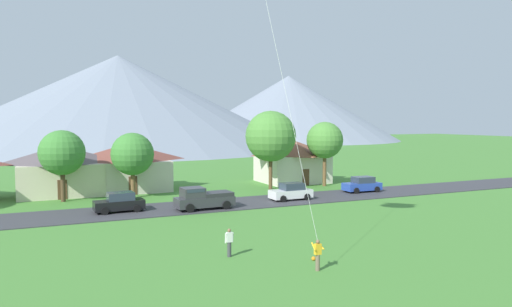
# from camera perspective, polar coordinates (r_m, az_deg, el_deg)

# --- Properties ---
(road_strip) EXTENTS (160.00, 6.53, 0.08)m
(road_strip) POSITION_cam_1_polar(r_m,az_deg,el_deg) (43.61, -9.71, -6.53)
(road_strip) COLOR #38383D
(road_strip) RESTS_ON ground
(mountain_far_west_ridge) EXTENTS (87.44, 87.44, 25.77)m
(mountain_far_west_ridge) POSITION_cam_1_polar(r_m,az_deg,el_deg) (190.79, 3.96, 5.51)
(mountain_far_west_ridge) COLOR gray
(mountain_far_west_ridge) RESTS_ON ground
(mountain_central_ridge) EXTENTS (109.09, 109.09, 26.97)m
(mountain_central_ridge) POSITION_cam_1_polar(r_m,az_deg,el_deg) (145.29, -16.28, 6.06)
(mountain_central_ridge) COLOR gray
(mountain_central_ridge) RESTS_ON ground
(house_left_center) EXTENTS (9.53, 7.88, 5.34)m
(house_left_center) POSITION_cam_1_polar(r_m,az_deg,el_deg) (55.69, -15.29, -1.49)
(house_left_center) COLOR beige
(house_left_center) RESTS_ON ground
(house_right_center) EXTENTS (8.42, 7.73, 5.47)m
(house_right_center) POSITION_cam_1_polar(r_m,az_deg,el_deg) (61.15, 4.39, -0.81)
(house_right_center) COLOR beige
(house_right_center) RESTS_ON ground
(house_rightmost) EXTENTS (9.10, 7.05, 5.30)m
(house_rightmost) POSITION_cam_1_polar(r_m,az_deg,el_deg) (54.56, -22.52, -1.79)
(house_rightmost) COLOR beige
(house_rightmost) RESTS_ON ground
(tree_near_left) EXTENTS (5.88, 5.88, 9.10)m
(tree_near_left) POSITION_cam_1_polar(r_m,az_deg,el_deg) (54.45, 1.78, 2.09)
(tree_near_left) COLOR brown
(tree_near_left) RESTS_ON ground
(tree_left_of_center) EXTENTS (4.42, 4.42, 7.05)m
(tree_left_of_center) POSITION_cam_1_polar(r_m,az_deg,el_deg) (49.83, -22.41, 0.08)
(tree_left_of_center) COLOR #4C3823
(tree_left_of_center) RESTS_ON ground
(tree_center) EXTENTS (4.37, 4.37, 6.73)m
(tree_center) POSITION_cam_1_polar(r_m,az_deg,el_deg) (49.86, -14.72, -0.08)
(tree_center) COLOR brown
(tree_center) RESTS_ON ground
(tree_near_right) EXTENTS (4.43, 4.43, 7.81)m
(tree_near_right) POSITION_cam_1_polar(r_m,az_deg,el_deg) (57.66, 8.32, 1.58)
(tree_near_right) COLOR brown
(tree_near_right) RESTS_ON ground
(parked_car_black_west_end) EXTENTS (4.27, 2.21, 1.68)m
(parked_car_black_west_end) POSITION_cam_1_polar(r_m,az_deg,el_deg) (42.76, -16.18, -5.72)
(parked_car_black_west_end) COLOR black
(parked_car_black_west_end) RESTS_ON road_strip
(parked_car_blue_mid_west) EXTENTS (4.25, 2.18, 1.68)m
(parked_car_blue_mid_west) POSITION_cam_1_polar(r_m,az_deg,el_deg) (53.64, 12.72, -3.70)
(parked_car_blue_mid_west) COLOR #2847A8
(parked_car_blue_mid_west) RESTS_ON road_strip
(parked_car_white_east_end) EXTENTS (4.24, 2.15, 1.68)m
(parked_car_white_east_end) POSITION_cam_1_polar(r_m,az_deg,el_deg) (47.31, 4.26, -4.64)
(parked_car_white_east_end) COLOR white
(parked_car_white_east_end) RESTS_ON road_strip
(pickup_truck_charcoal_west_side) EXTENTS (5.27, 2.48, 1.99)m
(pickup_truck_charcoal_west_side) POSITION_cam_1_polar(r_m,az_deg,el_deg) (42.49, -6.43, -5.39)
(pickup_truck_charcoal_west_side) COLOR #333338
(pickup_truck_charcoal_west_side) RESTS_ON road_strip
(watcher_person) EXTENTS (0.56, 0.24, 1.68)m
(watcher_person) POSITION_cam_1_polar(r_m,az_deg,el_deg) (28.13, -3.25, -10.64)
(watcher_person) COLOR #3D3D42
(watcher_person) RESTS_ON ground
(soccer_ball) EXTENTS (0.24, 0.24, 0.24)m
(soccer_ball) POSITION_cam_1_polar(r_m,az_deg,el_deg) (27.75, 6.97, -12.50)
(soccer_ball) COLOR orange
(soccer_ball) RESTS_ON ground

